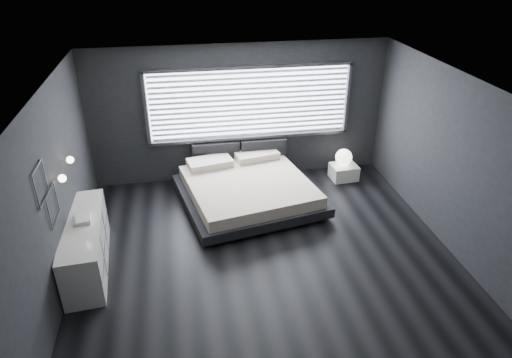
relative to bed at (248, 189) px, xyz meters
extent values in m
plane|color=black|center=(0.03, -1.60, -0.29)|extent=(6.00, 6.00, 0.00)
plane|color=white|center=(0.03, -1.60, 2.51)|extent=(6.00, 6.00, 0.00)
cube|color=black|center=(0.03, 1.15, 1.11)|extent=(6.00, 0.04, 2.80)
cube|color=black|center=(0.03, -4.35, 1.11)|extent=(6.00, 0.04, 2.80)
cube|color=black|center=(-2.97, -1.60, 1.11)|extent=(0.04, 5.50, 2.80)
cube|color=black|center=(3.03, -1.60, 1.11)|extent=(0.04, 5.50, 2.80)
cube|color=white|center=(0.23, 1.13, 1.32)|extent=(4.00, 0.02, 1.38)
cube|color=#47474C|center=(-1.81, 1.10, 1.32)|extent=(0.06, 0.08, 1.48)
cube|color=#47474C|center=(2.27, 1.10, 1.32)|extent=(0.06, 0.08, 1.48)
cube|color=#47474C|center=(0.23, 1.10, 2.05)|extent=(4.14, 0.08, 0.06)
cube|color=#47474C|center=(0.23, 1.10, 0.59)|extent=(4.14, 0.08, 0.06)
cube|color=silver|center=(0.23, 1.07, 1.32)|extent=(3.94, 0.03, 1.32)
cube|color=black|center=(-0.49, 1.04, 0.28)|extent=(0.96, 0.16, 0.52)
cube|color=black|center=(0.51, 1.04, 0.28)|extent=(0.96, 0.16, 0.52)
cylinder|color=silver|center=(-2.92, -1.55, 1.31)|extent=(0.10, 0.02, 0.02)
sphere|color=#FFE5B7|center=(-2.85, -1.55, 1.31)|extent=(0.11, 0.11, 0.11)
cylinder|color=silver|center=(-2.92, -0.95, 1.31)|extent=(0.10, 0.02, 0.02)
sphere|color=#FFE5B7|center=(-2.85, -0.95, 1.31)|extent=(0.11, 0.11, 0.11)
cube|color=#47474C|center=(-2.94, -2.15, 1.79)|extent=(0.01, 0.46, 0.02)
cube|color=#47474C|center=(-2.94, -2.15, 1.33)|extent=(0.01, 0.46, 0.02)
cube|color=#47474C|center=(-2.94, -1.92, 1.56)|extent=(0.01, 0.02, 0.46)
cube|color=#47474C|center=(-2.94, -2.38, 1.56)|extent=(0.01, 0.02, 0.46)
cube|color=#47474C|center=(-2.94, -1.90, 1.32)|extent=(0.01, 0.46, 0.02)
cube|color=#47474C|center=(-2.94, -1.90, 0.86)|extent=(0.01, 0.46, 0.02)
cube|color=#47474C|center=(-2.94, -1.67, 1.09)|extent=(0.01, 0.02, 0.46)
cube|color=#47474C|center=(-2.94, -2.13, 1.09)|extent=(0.01, 0.02, 0.46)
cube|color=black|center=(-0.84, -1.18, -0.25)|extent=(0.16, 0.16, 0.09)
cube|color=black|center=(1.23, -0.77, -0.25)|extent=(0.16, 0.16, 0.09)
cube|color=black|center=(-1.21, 0.68, -0.25)|extent=(0.16, 0.16, 0.09)
cube|color=black|center=(0.86, 1.09, -0.25)|extent=(0.16, 0.16, 0.09)
cube|color=black|center=(0.01, -0.05, -0.12)|extent=(2.86, 2.77, 0.18)
cube|color=#BEB198|center=(0.01, -0.05, 0.08)|extent=(2.57, 2.57, 0.22)
cube|color=beige|center=(-0.65, 0.71, 0.27)|extent=(0.94, 0.63, 0.14)
cube|color=beige|center=(0.33, 0.90, 0.27)|extent=(0.94, 0.63, 0.14)
cube|color=white|center=(2.16, 0.61, -0.14)|extent=(0.56, 0.48, 0.31)
sphere|color=white|center=(2.14, 0.65, 0.19)|extent=(0.35, 0.35, 0.35)
cube|color=white|center=(-2.75, -1.48, 0.11)|extent=(0.72, 2.04, 0.80)
cube|color=#47474C|center=(-2.46, -1.45, 0.11)|extent=(0.17, 1.97, 0.78)
cube|color=silver|center=(-2.73, -1.41, 0.52)|extent=(0.28, 0.34, 0.04)
cube|color=silver|center=(-2.72, -1.43, 0.56)|extent=(0.26, 0.32, 0.03)
camera|label=1|loc=(-1.15, -7.51, 4.30)|focal=32.00mm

